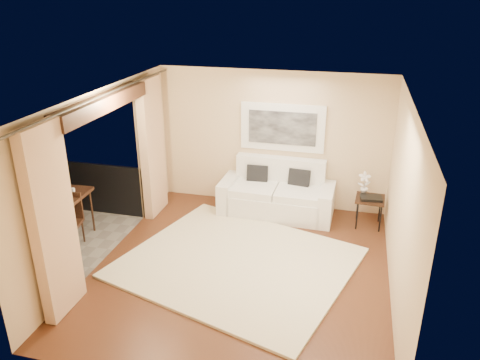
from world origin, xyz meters
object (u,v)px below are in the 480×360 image
(side_table, at_px, (370,201))
(ice_bucket, at_px, (62,184))
(sofa, at_px, (277,195))
(bistro_table, at_px, (65,197))
(balcony_chair_far, at_px, (54,203))
(orchid, at_px, (364,183))
(balcony_chair_near, at_px, (70,216))

(side_table, xyz_separation_m, ice_bucket, (-5.25, -1.58, 0.45))
(sofa, height_order, bistro_table, sofa)
(balcony_chair_far, bearing_deg, side_table, -175.71)
(orchid, relative_size, balcony_chair_far, 0.44)
(side_table, height_order, balcony_chair_far, balcony_chair_far)
(bistro_table, bearing_deg, sofa, 28.66)
(balcony_chair_far, bearing_deg, orchid, -173.95)
(side_table, relative_size, ice_bucket, 2.78)
(orchid, xyz_separation_m, balcony_chair_near, (-4.81, -2.07, -0.24))
(bistro_table, height_order, balcony_chair_near, balcony_chair_near)
(bistro_table, bearing_deg, orchid, 20.37)
(sofa, height_order, side_table, sofa)
(balcony_chair_far, xyz_separation_m, ice_bucket, (0.20, 0.02, 0.37))
(side_table, relative_size, balcony_chair_near, 0.60)
(bistro_table, distance_m, balcony_chair_far, 0.40)
(balcony_chair_far, bearing_deg, sofa, -167.01)
(sofa, xyz_separation_m, bistro_table, (-3.38, -1.85, 0.40))
(balcony_chair_near, bearing_deg, side_table, 8.70)
(sofa, xyz_separation_m, orchid, (1.61, 0.00, 0.41))
(orchid, relative_size, ice_bucket, 2.18)
(sofa, distance_m, balcony_chair_near, 3.81)
(orchid, distance_m, balcony_chair_near, 5.24)
(balcony_chair_near, bearing_deg, balcony_chair_far, 135.56)
(balcony_chair_near, bearing_deg, sofa, 20.21)
(sofa, relative_size, side_table, 3.93)
(balcony_chair_far, bearing_deg, bistro_table, 149.69)
(sofa, bearing_deg, orchid, 1.55)
(bistro_table, bearing_deg, balcony_chair_near, -48.88)
(sofa, relative_size, ice_bucket, 10.94)
(orchid, xyz_separation_m, bistro_table, (-4.99, -1.85, -0.01))
(orchid, height_order, balcony_chair_far, orchid)
(balcony_chair_near, bearing_deg, orchid, 10.66)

